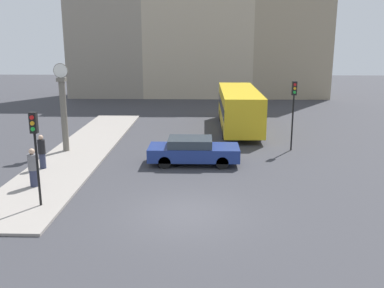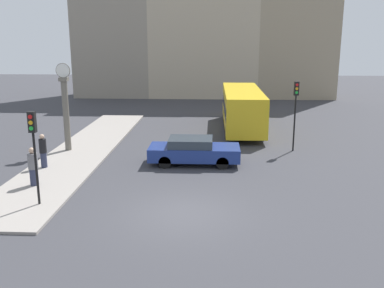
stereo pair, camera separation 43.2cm
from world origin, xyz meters
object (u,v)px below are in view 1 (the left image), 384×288
traffic_light_near (35,139)px  traffic_light_far (294,101)px  street_clock (63,109)px  pedestrian_black_jacket (42,152)px  sedan_car (193,151)px  pedestrian_grey_jacket (33,168)px  bus_distant (239,107)px

traffic_light_near → traffic_light_far: size_ratio=0.90×
street_clock → pedestrian_black_jacket: (-0.07, -3.34, -1.49)m
street_clock → traffic_light_near: bearing=-78.9°
sedan_car → pedestrian_black_jacket: pedestrian_black_jacket is taller
pedestrian_black_jacket → pedestrian_grey_jacket: size_ratio=1.00×
sedan_car → bus_distant: bearing=71.0°
traffic_light_far → pedestrian_black_jacket: size_ratio=2.38×
sedan_car → traffic_light_far: (5.48, 2.85, 2.09)m
sedan_car → traffic_light_near: (-5.54, -5.93, 1.95)m
bus_distant → traffic_light_far: bearing=-66.0°
pedestrian_black_jacket → pedestrian_grey_jacket: (0.58, -2.54, -0.01)m
bus_distant → traffic_light_near: (-8.49, -14.48, 1.06)m
bus_distant → street_clock: size_ratio=2.04×
pedestrian_black_jacket → street_clock: bearing=88.9°
traffic_light_far → traffic_light_near: bearing=-141.4°
sedan_car → pedestrian_black_jacket: size_ratio=2.76×
traffic_light_near → traffic_light_far: 14.10m
traffic_light_near → pedestrian_black_jacket: traffic_light_near is taller
traffic_light_far → bus_distant: bearing=114.0°
pedestrian_black_jacket → pedestrian_grey_jacket: bearing=-77.1°
traffic_light_near → traffic_light_far: traffic_light_far is taller
pedestrian_black_jacket → pedestrian_grey_jacket: pedestrian_grey_jacket is taller
bus_distant → pedestrian_black_jacket: bus_distant is taller
bus_distant → pedestrian_grey_jacket: bus_distant is taller
sedan_car → street_clock: 7.59m
traffic_light_near → pedestrian_black_jacket: bearing=109.3°
traffic_light_near → traffic_light_far: (11.02, 8.79, 0.15)m
pedestrian_black_jacket → traffic_light_far: bearing=18.2°
traffic_light_near → pedestrian_grey_jacket: traffic_light_near is taller
traffic_light_far → pedestrian_black_jacket: 13.44m
street_clock → pedestrian_black_jacket: bearing=-91.1°
bus_distant → traffic_light_near: 16.82m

